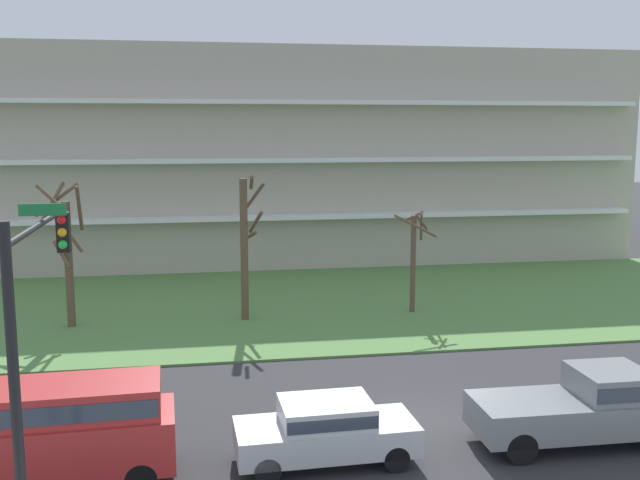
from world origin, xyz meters
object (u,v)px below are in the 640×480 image
Objects in this scene: pickup_gray_center_right at (586,405)px; traffic_signal_mast at (36,322)px; tree_left at (245,245)px; tree_center at (414,257)px; sedan_silver_near_left at (326,429)px; van_red_center_left at (58,425)px; tree_far_left at (67,250)px.

traffic_signal_mast reaches higher than pickup_gray_center_right.
tree_left is 7.31m from tree_center.
van_red_center_left reaches higher than sedan_silver_near_left.
pickup_gray_center_right is (6.81, -0.00, 0.14)m from sedan_silver_near_left.
tree_center is 0.85× the size of van_red_center_left.
tree_far_left is 0.96× the size of tree_left.
tree_left is 1.14× the size of pickup_gray_center_right.
sedan_silver_near_left is at bearing -179.39° from pickup_gray_center_right.
tree_left is at bearing 120.39° from pickup_gray_center_right.
tree_far_left is 1.31× the size of tree_center.
tree_far_left reaches higher than pickup_gray_center_right.
tree_left is at bearing 73.20° from traffic_signal_mast.
tree_left reaches higher than van_red_center_left.
pickup_gray_center_right is 13.53m from traffic_signal_mast.
pickup_gray_center_right is at bearing 12.36° from traffic_signal_mast.
tree_far_left is at bearing 179.61° from tree_center.
traffic_signal_mast reaches higher than tree_far_left.
traffic_signal_mast is (0.25, -2.80, 3.16)m from van_red_center_left.
traffic_signal_mast reaches higher than van_red_center_left.
pickup_gray_center_right is (13.01, -0.00, -0.38)m from van_red_center_left.
traffic_signal_mast is at bearing -106.80° from tree_left.
sedan_silver_near_left is at bearing -85.85° from tree_left.
tree_far_left is 0.89× the size of traffic_signal_mast.
sedan_silver_near_left is 0.67× the size of traffic_signal_mast.
sedan_silver_near_left is 0.84× the size of van_red_center_left.
tree_far_left reaches higher than sedan_silver_near_left.
van_red_center_left is 13.01m from pickup_gray_center_right.
tree_far_left is at bearing 95.78° from van_red_center_left.
pickup_gray_center_right is at bearing -87.82° from tree_center.
van_red_center_left is at bearing -81.88° from tree_far_left.
sedan_silver_near_left is 0.82× the size of pickup_gray_center_right.
van_red_center_left is (1.95, -13.65, -1.85)m from tree_far_left.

